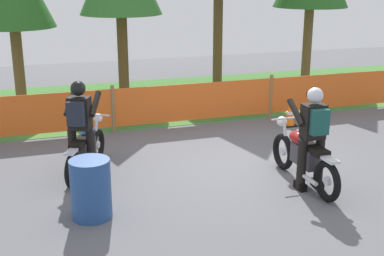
{
  "coord_description": "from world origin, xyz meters",
  "views": [
    {
      "loc": [
        -3.62,
        -8.18,
        3.46
      ],
      "look_at": [
        -1.07,
        -0.25,
        0.9
      ],
      "focal_mm": 48.83,
      "sensor_mm": 36.0,
      "label": 1
    }
  ],
  "objects_px": {
    "traffic_cone": "(289,115)",
    "spare_drum": "(91,189)",
    "motorcycle_lead": "(304,156)",
    "rider_trailing": "(80,124)",
    "rider_lead": "(313,133)",
    "motorcycle_trailing": "(86,149)"
  },
  "relations": [
    {
      "from": "motorcycle_lead",
      "to": "traffic_cone",
      "type": "xyz_separation_m",
      "value": [
        1.39,
        3.07,
        -0.22
      ]
    },
    {
      "from": "traffic_cone",
      "to": "spare_drum",
      "type": "xyz_separation_m",
      "value": [
        -4.9,
        -3.24,
        0.18
      ]
    },
    {
      "from": "motorcycle_lead",
      "to": "motorcycle_trailing",
      "type": "xyz_separation_m",
      "value": [
        -3.37,
        1.59,
        -0.04
      ]
    },
    {
      "from": "rider_lead",
      "to": "spare_drum",
      "type": "height_order",
      "value": "rider_lead"
    },
    {
      "from": "motorcycle_trailing",
      "to": "traffic_cone",
      "type": "relative_size",
      "value": 3.37
    },
    {
      "from": "motorcycle_lead",
      "to": "motorcycle_trailing",
      "type": "distance_m",
      "value": 3.73
    },
    {
      "from": "motorcycle_lead",
      "to": "rider_trailing",
      "type": "relative_size",
      "value": 1.23
    },
    {
      "from": "rider_trailing",
      "to": "spare_drum",
      "type": "distance_m",
      "value": 1.65
    },
    {
      "from": "rider_lead",
      "to": "rider_trailing",
      "type": "distance_m",
      "value": 3.83
    },
    {
      "from": "rider_lead",
      "to": "spare_drum",
      "type": "bearing_deg",
      "value": 88.42
    },
    {
      "from": "rider_trailing",
      "to": "spare_drum",
      "type": "height_order",
      "value": "rider_trailing"
    },
    {
      "from": "rider_trailing",
      "to": "traffic_cone",
      "type": "bearing_deg",
      "value": -45.55
    },
    {
      "from": "traffic_cone",
      "to": "motorcycle_lead",
      "type": "bearing_deg",
      "value": -114.31
    },
    {
      "from": "motorcycle_trailing",
      "to": "rider_lead",
      "type": "bearing_deg",
      "value": -92.89
    },
    {
      "from": "motorcycle_trailing",
      "to": "rider_trailing",
      "type": "xyz_separation_m",
      "value": [
        -0.09,
        -0.19,
        0.51
      ]
    },
    {
      "from": "traffic_cone",
      "to": "spare_drum",
      "type": "relative_size",
      "value": 0.6
    },
    {
      "from": "motorcycle_trailing",
      "to": "rider_lead",
      "type": "distance_m",
      "value": 3.87
    },
    {
      "from": "motorcycle_trailing",
      "to": "spare_drum",
      "type": "distance_m",
      "value": 1.77
    },
    {
      "from": "spare_drum",
      "to": "motorcycle_lead",
      "type": "bearing_deg",
      "value": 2.76
    },
    {
      "from": "motorcycle_trailing",
      "to": "rider_lead",
      "type": "relative_size",
      "value": 1.06
    },
    {
      "from": "motorcycle_trailing",
      "to": "rider_trailing",
      "type": "relative_size",
      "value": 1.06
    },
    {
      "from": "motorcycle_lead",
      "to": "rider_lead",
      "type": "distance_m",
      "value": 0.52
    }
  ]
}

